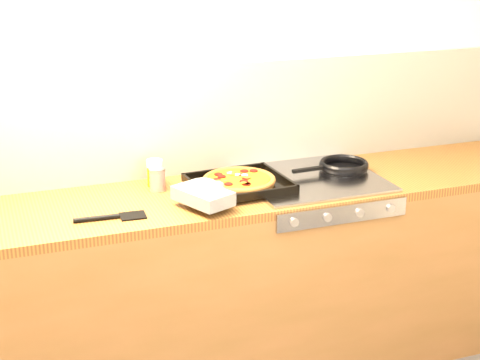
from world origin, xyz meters
name	(u,v)px	position (x,y,z in m)	size (l,w,h in m)	color
room_shell	(196,120)	(0.00, 1.39, 1.15)	(3.20, 3.20, 3.20)	white
counter_run	(218,286)	(0.00, 1.10, 0.45)	(3.20, 0.62, 0.90)	#915F38
stovetop	(311,179)	(0.45, 1.10, 0.91)	(0.60, 0.56, 0.02)	#9A9A9F
pizza_on_tray	(228,185)	(0.04, 1.06, 0.94)	(0.54, 0.49, 0.07)	black
frying_pan	(343,166)	(0.63, 1.14, 0.94)	(0.39, 0.24, 0.04)	black
tomato_can	(157,180)	(-0.23, 1.21, 0.95)	(0.09, 0.09, 0.10)	maroon
juice_glass	(155,173)	(-0.23, 1.27, 0.96)	(0.08, 0.08, 0.12)	#C56D0B
wooden_spoon	(252,174)	(0.22, 1.25, 0.91)	(0.29, 0.13, 0.02)	#AB8648
black_spatula	(112,217)	(-0.48, 0.95, 0.91)	(0.28, 0.09, 0.02)	black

